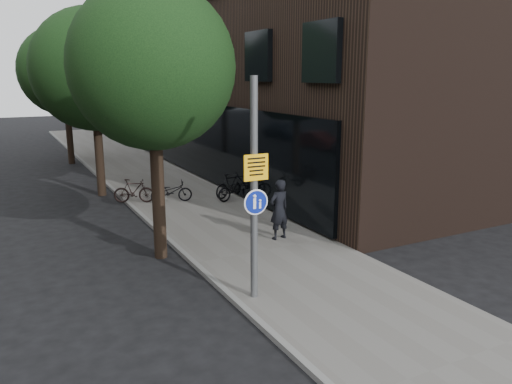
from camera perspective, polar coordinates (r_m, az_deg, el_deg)
ground at (r=11.98m, az=8.20°, el=-12.05°), size 120.00×120.00×0.00m
sidewalk at (r=20.50m, az=-7.73°, el=-1.08°), size 4.50×60.00×0.12m
curb_edge at (r=19.88m, az=-13.83°, el=-1.79°), size 0.15×60.00×0.13m
building_right_dark_brick at (r=34.38m, az=-1.83°, el=19.77°), size 12.00×40.00×18.00m
street_tree_near at (r=13.91m, az=-11.60°, el=13.06°), size 4.40×4.40×7.50m
street_tree_mid at (r=22.20m, az=-17.96°, el=12.68°), size 5.00×5.00×7.80m
street_tree_far at (r=31.10m, az=-20.96°, el=12.44°), size 5.00×5.00×7.80m
signpost at (r=10.91m, az=-0.23°, el=0.19°), size 0.57×0.17×4.96m
pedestrian at (r=15.32m, az=2.65°, el=-2.01°), size 0.74×0.54×1.88m
parked_bike_facade_near at (r=20.26m, az=-2.30°, el=0.40°), size 1.86×0.95×0.93m
parked_bike_facade_far at (r=20.69m, az=-2.89°, el=0.79°), size 1.76×1.03×1.02m
parked_bike_curb_near at (r=20.18m, az=-9.65°, el=0.06°), size 1.72×0.89×0.86m
parked_bike_curb_far at (r=20.36m, az=-13.78°, el=0.12°), size 1.65×1.08×0.96m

